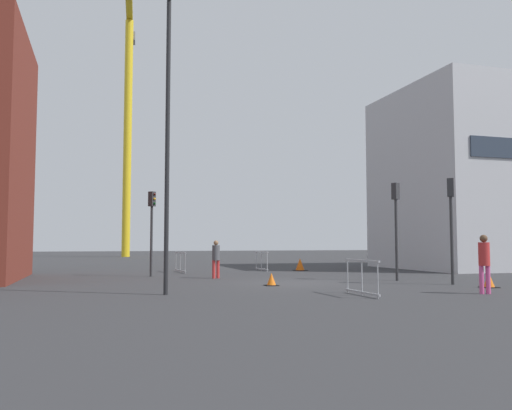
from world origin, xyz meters
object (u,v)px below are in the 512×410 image
Objects in this scene: traffic_cone_striped at (300,265)px; traffic_cone_orange at (489,281)px; traffic_light_corner at (152,219)px; traffic_cone_on_verge at (271,280)px; construction_crane at (128,92)px; traffic_light_crosswalk at (451,213)px; pedestrian_walking at (216,256)px; streetlamp_tall at (168,120)px; traffic_light_near at (396,215)px; pedestrian_waiting at (484,259)px.

traffic_cone_striped is 12.81m from traffic_cone_orange.
traffic_cone_on_verge is at bearing -60.55° from traffic_light_corner.
construction_crane is 6.87× the size of traffic_light_crosswalk.
traffic_light_crosswalk is at bearing -76.91° from construction_crane.
traffic_light_corner is 2.37× the size of pedestrian_walking.
traffic_cone_on_verge is (3.76, -6.67, -2.47)m from traffic_light_corner.
traffic_light_crosswalk is 2.93m from traffic_cone_orange.
traffic_light_corner is at bearing 141.13° from pedestrian_walking.
traffic_light_corner is at bearing 87.35° from streetlamp_tall.
traffic_light_corner reaches higher than traffic_cone_on_verge.
traffic_cone_striped is (-1.00, 8.63, -2.43)m from traffic_light_near.
traffic_light_corner reaches higher than pedestrian_walking.
streetlamp_tall is at bearing 165.99° from pedestrian_waiting.
traffic_cone_striped is 1.31× the size of traffic_cone_orange.
traffic_light_near is at bearing 19.08° from streetlamp_tall.
construction_crane is 45.43m from traffic_cone_on_verge.
traffic_cone_striped is at bearing 63.15° from traffic_cone_on_verge.
construction_crane is 2.96× the size of streetlamp_tall.
traffic_light_near is 6.47m from traffic_cone_on_verge.
construction_crane is at bearing 103.09° from traffic_light_crosswalk.
traffic_light_crosswalk is 8.55× the size of traffic_cone_on_verge.
construction_crane is 40.93m from pedestrian_walking.
streetlamp_tall reaches higher than traffic_cone_on_verge.
traffic_cone_striped is at bearing -75.74° from construction_crane.
pedestrian_waiting is (-0.47, -5.87, -1.67)m from traffic_light_near.
pedestrian_walking is 0.92× the size of pedestrian_waiting.
pedestrian_walking reaches higher than traffic_cone_striped.
streetlamp_tall is at bearing -174.74° from traffic_light_crosswalk.
traffic_light_near is (-0.89, 2.47, 0.04)m from traffic_light_crosswalk.
traffic_light_corner is at bearing 142.20° from traffic_light_crosswalk.
streetlamp_tall reaches higher than traffic_light_crosswalk.
traffic_light_crosswalk reaches higher than pedestrian_walking.
streetlamp_tall is 17.72× the size of traffic_cone_orange.
construction_crane reaches higher than traffic_cone_on_verge.
construction_crane is 45.90m from streetlamp_tall.
pedestrian_waiting is 3.46× the size of traffic_cone_orange.
streetlamp_tall reaches higher than pedestrian_waiting.
traffic_light_crosswalk is (10.00, -43.00, -15.69)m from construction_crane.
traffic_cone_on_verge is at bearing -76.14° from pedestrian_walking.
traffic_light_near is 6.12m from pedestrian_waiting.
traffic_cone_striped is (4.86, 9.61, 0.11)m from traffic_cone_on_verge.
traffic_light_corner is 11.18m from traffic_light_near.
traffic_cone_on_verge is 0.89× the size of traffic_cone_orange.
pedestrian_walking is 11.19m from traffic_cone_orange.
traffic_light_near is at bearing 107.48° from traffic_cone_orange.
pedestrian_waiting is (8.64, -46.40, -17.32)m from construction_crane.
traffic_light_crosswalk is 4.01m from pedestrian_waiting.
construction_crane is 37.55m from traffic_cone_striped.
traffic_cone_orange is at bearing -72.52° from traffic_light_near.
pedestrian_waiting is at bearing -94.61° from traffic_light_near.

